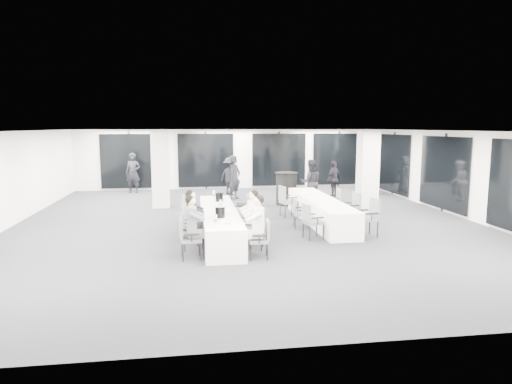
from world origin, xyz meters
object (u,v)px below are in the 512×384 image
banquet_table_side (320,211)px  chair_side_right_mid (352,207)px  chair_main_left_far (188,208)px  banquet_table_main (219,223)px  chair_side_left_near (311,219)px  standing_guest_c (230,174)px  standing_guest_e (370,172)px  chair_side_left_far (286,199)px  chair_main_left_mid (188,221)px  standing_guest_d (334,177)px  chair_side_left_mid (299,211)px  standing_guest_g (133,170)px  standing_guest_h (365,180)px  ice_bucket_near (220,212)px  chair_main_right_near (262,237)px  chair_main_right_fourth (247,210)px  chair_main_right_mid (253,219)px  standing_guest_a (235,175)px  chair_main_right_second (257,226)px  chair_side_right_near (370,215)px  chair_main_left_near (187,236)px  chair_main_right_far (243,207)px  chair_side_right_far (335,200)px  standing_guest_b (310,179)px  cocktail_table (286,188)px  chair_main_left_fourth (188,215)px

banquet_table_side → chair_side_right_mid: size_ratio=5.05×
chair_main_left_far → banquet_table_main: bearing=21.2°
chair_side_left_near → standing_guest_c: standing_guest_c is taller
chair_side_left_near → standing_guest_e: (4.73, 7.69, 0.40)m
banquet_table_side → standing_guest_c: (-2.24, 6.17, 0.54)m
chair_side_left_far → standing_guest_e: (4.74, 4.63, 0.36)m
chair_main_left_mid → standing_guest_d: size_ratio=0.52×
chair_side_left_near → chair_side_left_mid: size_ratio=1.09×
chair_side_left_far → standing_guest_d: size_ratio=0.58×
standing_guest_d → standing_guest_g: standing_guest_g is taller
standing_guest_h → ice_bucket_near: (-5.97, -5.84, -0.02)m
chair_main_left_mid → standing_guest_c: size_ratio=0.50×
chair_main_right_near → standing_guest_e: bearing=-28.9°
banquet_table_main → chair_side_left_far: 3.45m
chair_main_right_fourth → standing_guest_h: standing_guest_h is taller
chair_main_left_mid → chair_main_right_mid: bearing=95.5°
chair_side_left_far → standing_guest_a: 4.05m
ice_bucket_near → chair_main_left_mid: bearing=133.2°
banquet_table_main → standing_guest_c: size_ratio=2.74×
chair_main_left_far → standing_guest_e: 9.64m
banquet_table_side → standing_guest_a: standing_guest_a is taller
chair_main_right_fourth → chair_side_left_near: 1.98m
chair_main_right_second → chair_side_right_near: bearing=-61.1°
chair_main_left_near → chair_main_right_far: 3.88m
chair_main_right_far → standing_guest_c: bearing=10.3°
chair_side_right_far → standing_guest_d: size_ratio=0.51×
chair_side_right_mid → ice_bucket_near: bearing=109.6°
chair_side_right_mid → standing_guest_b: size_ratio=0.51×
chair_main_right_mid → chair_side_left_mid: bearing=-44.7°
chair_main_left_far → standing_guest_h: bearing=109.6°
chair_main_left_near → chair_main_right_fourth: 3.12m
chair_side_left_far → chair_side_right_near: 3.39m
chair_main_right_second → standing_guest_d: (4.30, 7.49, 0.31)m
chair_side_right_mid → standing_guest_a: size_ratio=0.49×
chair_main_right_second → chair_side_right_far: size_ratio=1.11×
chair_main_right_near → chair_side_left_mid: 3.30m
chair_main_right_far → chair_side_left_near: (1.52, -2.15, 0.03)m
standing_guest_a → ice_bucket_near: standing_guest_a is taller
chair_main_right_far → standing_guest_g: (-4.10, 7.17, 0.50)m
cocktail_table → chair_main_right_second: bearing=-108.2°
chair_side_right_near → standing_guest_d: (1.11, 6.63, 0.29)m
standing_guest_d → cocktail_table: bearing=-7.7°
ice_bucket_near → standing_guest_c: bearing=83.5°
chair_main_right_fourth → chair_side_right_mid: size_ratio=1.05×
chair_main_right_second → standing_guest_e: size_ratio=0.53×
chair_side_left_mid → chair_main_left_fourth: bearing=-77.9°
chair_main_left_near → chair_main_right_second: (1.66, 0.62, 0.03)m
chair_main_right_far → standing_guest_c: standing_guest_c is taller
chair_main_right_mid → chair_side_right_near: size_ratio=0.97×
banquet_table_side → chair_side_right_near: bearing=-65.7°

